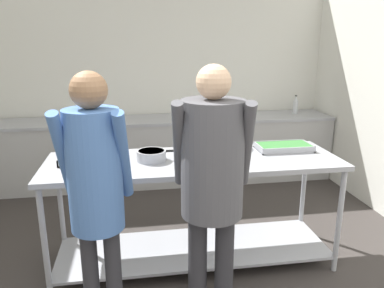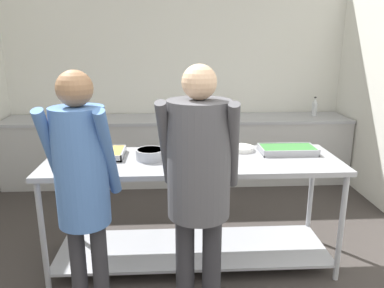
{
  "view_description": "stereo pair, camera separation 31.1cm",
  "coord_description": "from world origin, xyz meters",
  "px_view_note": "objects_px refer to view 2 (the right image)",
  "views": [
    {
      "loc": [
        -0.38,
        -1.06,
        1.87
      ],
      "look_at": [
        0.09,
        1.91,
        1.04
      ],
      "focal_mm": 35.0,
      "sensor_mm": 36.0,
      "label": 1
    },
    {
      "loc": [
        -0.07,
        -1.09,
        1.87
      ],
      "look_at": [
        0.09,
        1.91,
        1.04
      ],
      "focal_mm": 35.0,
      "sensor_mm": 36.0,
      "label": 2
    }
  ],
  "objects_px": {
    "serving_tray_vegetables": "(94,154)",
    "guest_serving_left": "(199,174)",
    "guest_serving_right": "(82,178)",
    "plate_stack": "(241,148)",
    "serving_tray_roast": "(202,151)",
    "serving_tray_greens": "(288,150)",
    "water_bottle": "(315,107)",
    "sauce_pan": "(151,154)"
  },
  "relations": [
    {
      "from": "serving_tray_vegetables",
      "to": "guest_serving_left",
      "type": "relative_size",
      "value": 0.29
    },
    {
      "from": "guest_serving_right",
      "to": "plate_stack",
      "type": "bearing_deg",
      "value": 40.74
    },
    {
      "from": "serving_tray_vegetables",
      "to": "serving_tray_roast",
      "type": "bearing_deg",
      "value": 1.12
    },
    {
      "from": "serving_tray_greens",
      "to": "water_bottle",
      "type": "height_order",
      "value": "water_bottle"
    },
    {
      "from": "sauce_pan",
      "to": "water_bottle",
      "type": "distance_m",
      "value": 2.9
    },
    {
      "from": "guest_serving_right",
      "to": "water_bottle",
      "type": "relative_size",
      "value": 6.61
    },
    {
      "from": "water_bottle",
      "to": "guest_serving_right",
      "type": "bearing_deg",
      "value": -131.84
    },
    {
      "from": "serving_tray_roast",
      "to": "guest_serving_right",
      "type": "distance_m",
      "value": 1.19
    },
    {
      "from": "guest_serving_left",
      "to": "serving_tray_roast",
      "type": "bearing_deg",
      "value": 84.24
    },
    {
      "from": "serving_tray_vegetables",
      "to": "water_bottle",
      "type": "relative_size",
      "value": 1.92
    },
    {
      "from": "guest_serving_left",
      "to": "water_bottle",
      "type": "relative_size",
      "value": 6.71
    },
    {
      "from": "serving_tray_roast",
      "to": "water_bottle",
      "type": "height_order",
      "value": "water_bottle"
    },
    {
      "from": "plate_stack",
      "to": "guest_serving_left",
      "type": "relative_size",
      "value": 0.13
    },
    {
      "from": "guest_serving_left",
      "to": "water_bottle",
      "type": "bearing_deg",
      "value": 56.97
    },
    {
      "from": "serving_tray_vegetables",
      "to": "guest_serving_left",
      "type": "xyz_separation_m",
      "value": [
        0.81,
        -0.82,
        0.11
      ]
    },
    {
      "from": "serving_tray_vegetables",
      "to": "plate_stack",
      "type": "distance_m",
      "value": 1.26
    },
    {
      "from": "sauce_pan",
      "to": "serving_tray_greens",
      "type": "bearing_deg",
      "value": 5.83
    },
    {
      "from": "serving_tray_vegetables",
      "to": "sauce_pan",
      "type": "xyz_separation_m",
      "value": [
        0.47,
        -0.09,
        0.02
      ]
    },
    {
      "from": "plate_stack",
      "to": "guest_serving_right",
      "type": "distance_m",
      "value": 1.52
    },
    {
      "from": "plate_stack",
      "to": "serving_tray_greens",
      "type": "bearing_deg",
      "value": -13.33
    },
    {
      "from": "serving_tray_vegetables",
      "to": "serving_tray_roast",
      "type": "xyz_separation_m",
      "value": [
        0.9,
        0.02,
        -0.0
      ]
    },
    {
      "from": "serving_tray_greens",
      "to": "guest_serving_right",
      "type": "bearing_deg",
      "value": -149.74
    },
    {
      "from": "serving_tray_vegetables",
      "to": "guest_serving_right",
      "type": "bearing_deg",
      "value": -83.07
    },
    {
      "from": "serving_tray_greens",
      "to": "plate_stack",
      "type": "bearing_deg",
      "value": 166.67
    },
    {
      "from": "serving_tray_roast",
      "to": "guest_serving_left",
      "type": "height_order",
      "value": "guest_serving_left"
    },
    {
      "from": "serving_tray_vegetables",
      "to": "water_bottle",
      "type": "bearing_deg",
      "value": 36.29
    },
    {
      "from": "sauce_pan",
      "to": "serving_tray_roast",
      "type": "relative_size",
      "value": 0.92
    },
    {
      "from": "serving_tray_greens",
      "to": "guest_serving_left",
      "type": "relative_size",
      "value": 0.27
    },
    {
      "from": "plate_stack",
      "to": "water_bottle",
      "type": "bearing_deg",
      "value": 53.21
    },
    {
      "from": "serving_tray_roast",
      "to": "serving_tray_greens",
      "type": "xyz_separation_m",
      "value": [
        0.74,
        0.01,
        -0.0
      ]
    },
    {
      "from": "serving_tray_roast",
      "to": "guest_serving_left",
      "type": "xyz_separation_m",
      "value": [
        -0.08,
        -0.84,
        0.11
      ]
    },
    {
      "from": "serving_tray_greens",
      "to": "sauce_pan",
      "type": "bearing_deg",
      "value": -174.17
    },
    {
      "from": "plate_stack",
      "to": "guest_serving_left",
      "type": "bearing_deg",
      "value": -115.0
    },
    {
      "from": "plate_stack",
      "to": "sauce_pan",
      "type": "bearing_deg",
      "value": -164.82
    },
    {
      "from": "sauce_pan",
      "to": "plate_stack",
      "type": "bearing_deg",
      "value": 15.18
    },
    {
      "from": "serving_tray_vegetables",
      "to": "sauce_pan",
      "type": "distance_m",
      "value": 0.48
    },
    {
      "from": "plate_stack",
      "to": "guest_serving_right",
      "type": "relative_size",
      "value": 0.14
    },
    {
      "from": "serving_tray_greens",
      "to": "guest_serving_left",
      "type": "bearing_deg",
      "value": -134.24
    },
    {
      "from": "plate_stack",
      "to": "water_bottle",
      "type": "xyz_separation_m",
      "value": [
        1.33,
        1.78,
        0.04
      ]
    },
    {
      "from": "serving_tray_vegetables",
      "to": "water_bottle",
      "type": "height_order",
      "value": "water_bottle"
    },
    {
      "from": "sauce_pan",
      "to": "guest_serving_right",
      "type": "bearing_deg",
      "value": -115.36
    },
    {
      "from": "serving_tray_greens",
      "to": "water_bottle",
      "type": "bearing_deg",
      "value": 63.3
    }
  ]
}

